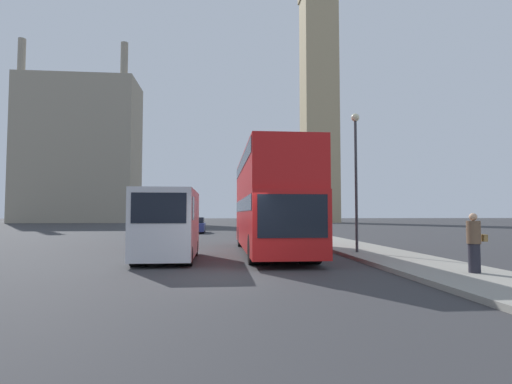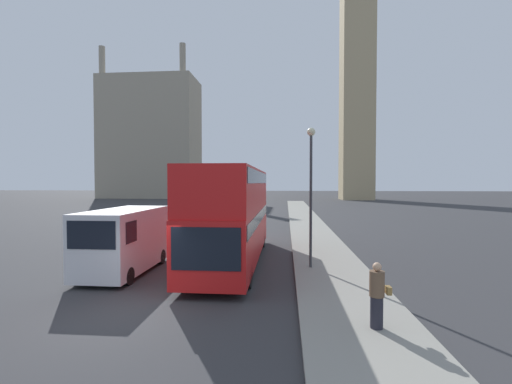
{
  "view_description": "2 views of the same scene",
  "coord_description": "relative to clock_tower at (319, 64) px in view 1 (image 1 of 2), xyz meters",
  "views": [
    {
      "loc": [
        -0.29,
        -11.56,
        1.82
      ],
      "look_at": [
        1.27,
        5.31,
        2.75
      ],
      "focal_mm": 28.0,
      "sensor_mm": 36.0,
      "label": 1
    },
    {
      "loc": [
        4.61,
        -9.67,
        3.89
      ],
      "look_at": [
        2.37,
        16.18,
        3.17
      ],
      "focal_mm": 24.0,
      "sensor_mm": 36.0,
      "label": 2
    }
  ],
  "objects": [
    {
      "name": "red_double_decker_bus",
      "position": [
        -18.59,
        -63.21,
        -31.17
      ],
      "size": [
        2.64,
        11.39,
        4.51
      ],
      "color": "red",
      "rests_on": "ground_plane"
    },
    {
      "name": "building_block_distant",
      "position": [
        -50.14,
        4.79,
        -18.65
      ],
      "size": [
        23.31,
        11.98,
        36.53
      ],
      "color": "#9E937F",
      "rests_on": "ground_plane"
    },
    {
      "name": "pedestrian",
      "position": [
        -13.69,
        -70.73,
        -32.69
      ],
      "size": [
        0.54,
        0.38,
        1.69
      ],
      "color": "#23232D",
      "rests_on": "sidewalk_strip"
    },
    {
      "name": "parked_sedan",
      "position": [
        -23.17,
        -42.8,
        -33.0
      ],
      "size": [
        1.72,
        4.68,
        1.48
      ],
      "color": "navy",
      "rests_on": "ground_plane"
    },
    {
      "name": "white_van",
      "position": [
        -22.93,
        -65.65,
        -32.23
      ],
      "size": [
        2.16,
        5.08,
        2.73
      ],
      "color": "silver",
      "rests_on": "ground_plane"
    },
    {
      "name": "ground_plane",
      "position": [
        -20.65,
        -69.98,
        -33.68
      ],
      "size": [
        300.0,
        300.0,
        0.0
      ],
      "primitive_type": "plane",
      "color": "#333335"
    },
    {
      "name": "sidewalk_strip",
      "position": [
        -14.04,
        -69.98,
        -33.61
      ],
      "size": [
        3.21,
        120.0,
        0.15
      ],
      "color": "gray",
      "rests_on": "ground_plane"
    },
    {
      "name": "clock_tower",
      "position": [
        0.0,
        0.0,
        0.0
      ],
      "size": [
        7.46,
        7.63,
        65.71
      ],
      "color": "tan",
      "rests_on": "ground_plane"
    },
    {
      "name": "street_lamp",
      "position": [
        -14.93,
        -64.5,
        -29.54
      ],
      "size": [
        0.36,
        0.36,
        6.13
      ],
      "color": "#38383D",
      "rests_on": "sidewalk_strip"
    }
  ]
}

